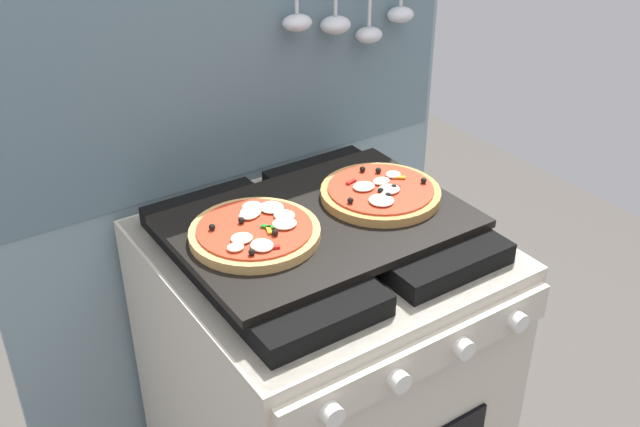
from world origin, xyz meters
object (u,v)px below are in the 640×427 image
Objects in this scene: stove at (320,401)px; pizza_right at (381,193)px; pizza_left at (256,231)px; baking_tray at (320,222)px.

pizza_right reaches higher than stove.
pizza_left is at bearing 175.75° from stove.
pizza_right is (0.14, -0.00, 0.02)m from baking_tray.
pizza_right is (0.14, -0.00, 0.48)m from stove.
pizza_right is at bearing -0.74° from stove.
baking_tray is at bearing 178.60° from pizza_right.
pizza_right is (0.28, -0.01, -0.00)m from pizza_left.
baking_tray is 0.14m from pizza_right.
stove is at bearing 179.26° from pizza_right.
pizza_right reaches higher than baking_tray.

